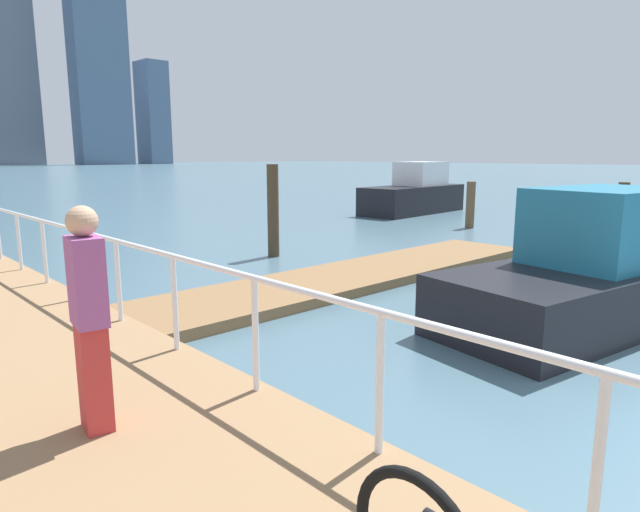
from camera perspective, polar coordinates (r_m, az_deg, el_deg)
The scene contains 12 objects.
ground_plane at distance 21.53m, azimuth -27.04°, elevation 2.66°, with size 300.00×300.00×0.00m, color #476675.
floating_dock at distance 11.01m, azimuth 3.01°, elevation -2.23°, with size 10.68×2.00×0.18m, color olive.
boardwalk_railing at distance 10.13m, azimuth -27.00°, elevation 2.04°, with size 0.06×29.33×1.08m.
dock_piling_0 at distance 19.76m, azimuth 15.46°, elevation 5.18°, with size 0.30×0.30×1.61m, color brown.
dock_piling_2 at distance 13.63m, azimuth -4.93°, elevation 4.72°, with size 0.29×0.29×2.30m, color #473826.
dock_piling_3 at distance 18.49m, azimuth 29.01°, elevation 4.09°, with size 0.30×0.30×1.73m, color #473826.
moored_boat_1 at distance 9.94m, azimuth 28.73°, elevation -1.37°, with size 7.46×3.16×2.03m.
moored_boat_2 at distance 24.48m, azimuth 9.86°, elevation 6.42°, with size 5.71×2.38×2.22m.
pedestrian_2 at distance 4.50m, azimuth -22.97°, elevation -5.82°, with size 0.27×0.39×1.76m.
skyline_tower_4 at distance 170.11m, azimuth -30.44°, elevation 21.21°, with size 12.45×9.48×76.10m, color slate.
skyline_tower_5 at distance 159.64m, azimuth -22.10°, elevation 17.58°, with size 13.56×7.24×48.33m, color slate.
skyline_tower_6 at distance 168.41m, azimuth -17.07°, elevation 14.08°, with size 6.66×8.47×28.51m, color slate.
Camera 1 is at (-5.94, -0.54, 2.52)m, focal length 30.59 mm.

